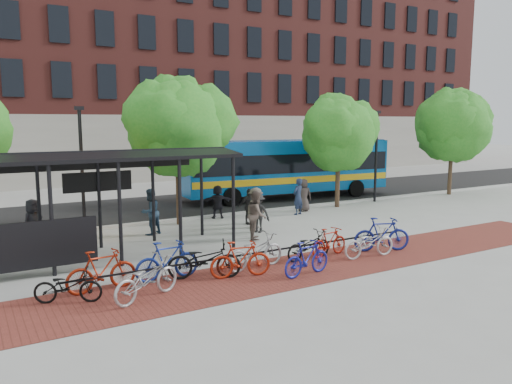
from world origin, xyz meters
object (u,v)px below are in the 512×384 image
tree_c (339,131)px  bike_6 (255,252)px  lamp_post_left (82,166)px  pedestrian_8 (257,215)px  bike_10 (369,243)px  bus (286,165)px  pedestrian_4 (249,206)px  bike_0 (68,286)px  bike_4 (204,260)px  pedestrian_7 (298,197)px  bike_11 (382,234)px  pedestrian_9 (258,213)px  bike_5 (240,259)px  bike_8 (309,246)px  bike_9 (329,242)px  bus_shelter (71,170)px  tree_b (179,123)px  pedestrian_2 (150,212)px  pedestrian_0 (33,224)px  bike_2 (147,279)px  pedestrian_6 (304,195)px  pedestrian_3 (256,208)px  lamp_post_right (376,153)px  bike_7 (307,258)px  tree_d (453,122)px  bike_3 (167,261)px  pedestrian_5 (218,202)px  bike_1 (101,271)px

tree_c → bike_6: 12.75m
lamp_post_left → pedestrian_8: bearing=-38.6°
tree_c → bike_10: size_ratio=2.99×
bus → pedestrian_4: (-5.68, -5.48, -1.17)m
bike_0 → pedestrian_4: 10.73m
bike_4 → pedestrian_7: (8.16, 6.86, 0.34)m
bike_10 → pedestrian_4: 6.92m
bike_11 → pedestrian_9: (-2.19, 4.80, 0.20)m
bike_5 → bike_8: bike_5 is taller
bike_9 → bus: bearing=-36.8°
bus_shelter → bike_0: bus_shelter is taller
tree_b → pedestrian_2: (-1.87, -1.41, -3.52)m
bus_shelter → pedestrian_0: size_ratio=5.90×
bike_10 → pedestrian_0: 11.83m
bike_2 → pedestrian_6: pedestrian_6 is taller
tree_c → pedestrian_4: bearing=-166.3°
bike_8 → pedestrian_2: bearing=23.4°
pedestrian_3 → lamp_post_right: bearing=-7.9°
bike_2 → bike_7: 4.74m
tree_d → bus: bearing=158.1°
bike_2 → bike_9: bike_2 is taller
bike_6 → tree_d: bearing=-76.0°
bus_shelter → bike_3: 4.61m
pedestrian_3 → pedestrian_5: size_ratio=1.11×
bike_0 → pedestrian_7: (11.93, 6.91, 0.45)m
bike_8 → tree_c: bearing=-49.6°
pedestrian_3 → bike_3: bearing=-164.0°
bike_10 → pedestrian_2: bearing=41.0°
pedestrian_3 → bike_2: bearing=-162.2°
tree_c → pedestrian_7: tree_c is taller
bike_7 → bike_4: bearing=57.0°
tree_b → bike_11: size_ratio=3.20×
bike_11 → pedestrian_8: size_ratio=1.07×
bike_0 → pedestrian_7: bearing=-35.3°
pedestrian_5 → bike_5: bearing=87.1°
pedestrian_5 → pedestrian_6: (4.59, -0.55, 0.04)m
bus → bike_1: bus is taller
bike_5 → bike_6: (0.81, 0.52, 0.00)m
bike_11 → bike_9: bearing=101.1°
bike_3 → pedestrian_4: 8.26m
pedestrian_7 → pedestrian_4: bearing=-7.2°
bike_11 → tree_c: bearing=-7.7°
bus_shelter → pedestrian_4: 8.45m
pedestrian_8 → pedestrian_3: bearing=1.4°
bike_8 → bike_11: (2.84, -0.45, 0.14)m
pedestrian_7 → tree_d: bearing=163.9°
pedestrian_2 → pedestrian_0: bearing=-26.4°
bus_shelter → bike_9: 8.77m
tree_c → lamp_post_left: (-13.09, 0.25, -1.31)m
pedestrian_8 → pedestrian_5: bearing=23.8°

